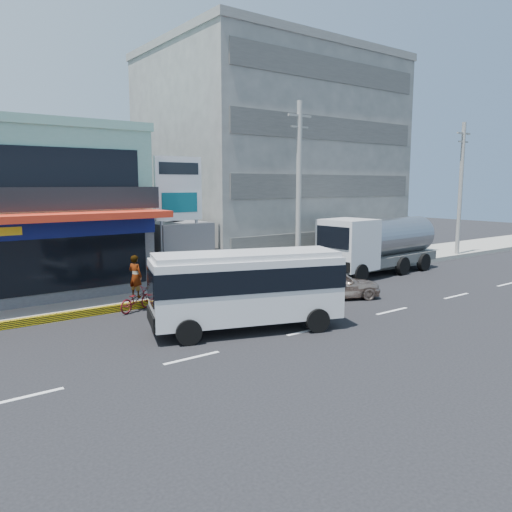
{
  "coord_description": "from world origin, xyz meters",
  "views": [
    {
      "loc": [
        -12.5,
        -13.55,
        5.53
      ],
      "look_at": [
        1.21,
        4.93,
        2.2
      ],
      "focal_mm": 35.0,
      "sensor_mm": 36.0,
      "label": 1
    }
  ],
  "objects_px": {
    "tanker_truck": "(377,244)",
    "motorcycle_rider": "(136,293)",
    "minibus": "(247,284)",
    "concrete_building": "(271,163)",
    "sedan": "(336,284)",
    "utility_pole_near": "(299,191)",
    "utility_pole_far": "(460,189)",
    "satellite_dish": "(172,220)",
    "billboard": "(179,196)"
  },
  "relations": [
    {
      "from": "concrete_building",
      "to": "tanker_truck",
      "type": "height_order",
      "value": "concrete_building"
    },
    {
      "from": "billboard",
      "to": "minibus",
      "type": "relative_size",
      "value": 0.92
    },
    {
      "from": "satellite_dish",
      "to": "utility_pole_far",
      "type": "bearing_deg",
      "value": -9.29
    },
    {
      "from": "concrete_building",
      "to": "minibus",
      "type": "height_order",
      "value": "concrete_building"
    },
    {
      "from": "satellite_dish",
      "to": "concrete_building",
      "type": "bearing_deg",
      "value": 21.8
    },
    {
      "from": "satellite_dish",
      "to": "sedan",
      "type": "bearing_deg",
      "value": -58.54
    },
    {
      "from": "billboard",
      "to": "minibus",
      "type": "height_order",
      "value": "billboard"
    },
    {
      "from": "billboard",
      "to": "minibus",
      "type": "distance_m",
      "value": 8.41
    },
    {
      "from": "utility_pole_near",
      "to": "minibus",
      "type": "bearing_deg",
      "value": -142.8
    },
    {
      "from": "utility_pole_far",
      "to": "tanker_truck",
      "type": "distance_m",
      "value": 10.92
    },
    {
      "from": "utility_pole_far",
      "to": "motorcycle_rider",
      "type": "distance_m",
      "value": 26.37
    },
    {
      "from": "satellite_dish",
      "to": "billboard",
      "type": "xyz_separation_m",
      "value": [
        -0.5,
        -1.8,
        1.35
      ]
    },
    {
      "from": "concrete_building",
      "to": "motorcycle_rider",
      "type": "height_order",
      "value": "concrete_building"
    },
    {
      "from": "concrete_building",
      "to": "utility_pole_far",
      "type": "height_order",
      "value": "concrete_building"
    },
    {
      "from": "sedan",
      "to": "motorcycle_rider",
      "type": "bearing_deg",
      "value": 91.35
    },
    {
      "from": "tanker_truck",
      "to": "motorcycle_rider",
      "type": "xyz_separation_m",
      "value": [
        -15.62,
        0.24,
        -1.07
      ]
    },
    {
      "from": "concrete_building",
      "to": "billboard",
      "type": "relative_size",
      "value": 2.32
    },
    {
      "from": "minibus",
      "to": "sedan",
      "type": "relative_size",
      "value": 1.77
    },
    {
      "from": "utility_pole_near",
      "to": "utility_pole_far",
      "type": "height_order",
      "value": "same"
    },
    {
      "from": "sedan",
      "to": "tanker_truck",
      "type": "relative_size",
      "value": 0.47
    },
    {
      "from": "concrete_building",
      "to": "sedan",
      "type": "relative_size",
      "value": 3.78
    },
    {
      "from": "utility_pole_near",
      "to": "minibus",
      "type": "distance_m",
      "value": 10.32
    },
    {
      "from": "concrete_building",
      "to": "billboard",
      "type": "distance_m",
      "value": 12.17
    },
    {
      "from": "billboard",
      "to": "tanker_truck",
      "type": "distance_m",
      "value": 12.78
    },
    {
      "from": "satellite_dish",
      "to": "motorcycle_rider",
      "type": "relative_size",
      "value": 0.6
    },
    {
      "from": "satellite_dish",
      "to": "motorcycle_rider",
      "type": "distance_m",
      "value": 6.48
    },
    {
      "from": "concrete_building",
      "to": "minibus",
      "type": "bearing_deg",
      "value": -131.09
    },
    {
      "from": "billboard",
      "to": "utility_pole_near",
      "type": "xyz_separation_m",
      "value": [
        6.5,
        -1.8,
        0.22
      ]
    },
    {
      "from": "tanker_truck",
      "to": "motorcycle_rider",
      "type": "bearing_deg",
      "value": 179.11
    },
    {
      "from": "tanker_truck",
      "to": "motorcycle_rider",
      "type": "relative_size",
      "value": 3.65
    },
    {
      "from": "billboard",
      "to": "tanker_truck",
      "type": "xyz_separation_m",
      "value": [
        12.12,
        -2.72,
        -3.04
      ]
    },
    {
      "from": "utility_pole_far",
      "to": "minibus",
      "type": "relative_size",
      "value": 1.33
    },
    {
      "from": "minibus",
      "to": "tanker_truck",
      "type": "bearing_deg",
      "value": 20.38
    },
    {
      "from": "sedan",
      "to": "tanker_truck",
      "type": "bearing_deg",
      "value": -41.2
    },
    {
      "from": "motorcycle_rider",
      "to": "sedan",
      "type": "bearing_deg",
      "value": -21.86
    },
    {
      "from": "utility_pole_near",
      "to": "motorcycle_rider",
      "type": "height_order",
      "value": "utility_pole_near"
    },
    {
      "from": "tanker_truck",
      "to": "billboard",
      "type": "bearing_deg",
      "value": 167.33
    },
    {
      "from": "minibus",
      "to": "motorcycle_rider",
      "type": "relative_size",
      "value": 3.02
    },
    {
      "from": "satellite_dish",
      "to": "billboard",
      "type": "height_order",
      "value": "billboard"
    },
    {
      "from": "utility_pole_far",
      "to": "sedan",
      "type": "distance_m",
      "value": 18.28
    },
    {
      "from": "motorcycle_rider",
      "to": "tanker_truck",
      "type": "bearing_deg",
      "value": -0.89
    },
    {
      "from": "concrete_building",
      "to": "utility_pole_near",
      "type": "xyz_separation_m",
      "value": [
        -4.0,
        -7.6,
        -1.85
      ]
    },
    {
      "from": "sedan",
      "to": "concrete_building",
      "type": "bearing_deg",
      "value": -0.68
    },
    {
      "from": "concrete_building",
      "to": "satellite_dish",
      "type": "height_order",
      "value": "concrete_building"
    },
    {
      "from": "concrete_building",
      "to": "sedan",
      "type": "xyz_separation_m",
      "value": [
        -5.23,
        -11.8,
        -6.28
      ]
    },
    {
      "from": "minibus",
      "to": "sedan",
      "type": "distance_m",
      "value": 6.85
    },
    {
      "from": "utility_pole_near",
      "to": "sedan",
      "type": "bearing_deg",
      "value": -106.26
    },
    {
      "from": "minibus",
      "to": "tanker_truck",
      "type": "xyz_separation_m",
      "value": [
        13.39,
        4.98,
        0.1
      ]
    },
    {
      "from": "sedan",
      "to": "tanker_truck",
      "type": "height_order",
      "value": "tanker_truck"
    },
    {
      "from": "satellite_dish",
      "to": "sedan",
      "type": "relative_size",
      "value": 0.35
    }
  ]
}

